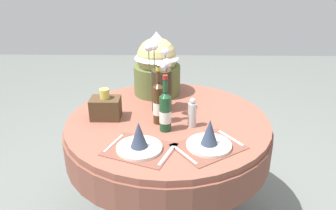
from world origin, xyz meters
name	(u,v)px	position (x,y,z in m)	size (l,w,h in m)	color
dining_table	(168,139)	(0.00, 0.00, 0.59)	(1.27, 1.27, 0.74)	brown
place_setting_left	(139,142)	(-0.14, -0.36, 0.79)	(0.41, 0.37, 0.16)	brown
place_setting_right	(209,139)	(0.22, -0.33, 0.79)	(0.43, 0.41, 0.16)	brown
flower_vase	(161,85)	(-0.04, 0.12, 0.91)	(0.17, 0.19, 0.44)	#332819
wine_bottle_left	(159,103)	(-0.05, -0.05, 0.87)	(0.07, 0.07, 0.35)	#422814
wine_bottle_right	(165,111)	(-0.01, -0.14, 0.86)	(0.07, 0.07, 0.34)	#194223
pepper_mill	(192,114)	(0.14, -0.09, 0.82)	(0.05, 0.05, 0.18)	#B7B2AD
gift_tub_back_centre	(157,62)	(-0.08, 0.43, 0.97)	(0.33, 0.33, 0.45)	#566033
woven_basket_side_left	(106,107)	(-0.38, 0.01, 0.81)	(0.18, 0.13, 0.19)	#47331E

